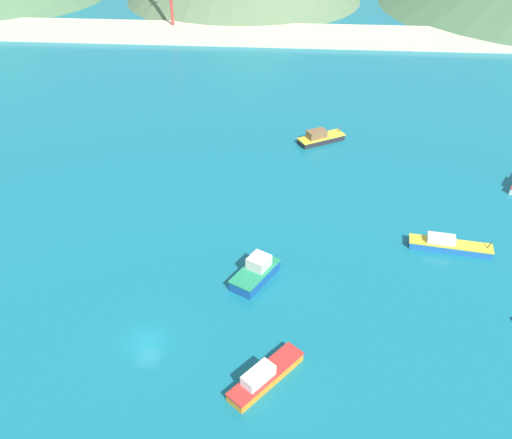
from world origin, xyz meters
TOP-DOWN VIEW (x-y plane):
  - ground at (0.00, 30.00)m, footprint 260.00×280.00m
  - fishing_boat_0 at (35.57, 18.73)m, footprint 10.71×3.56m
  - fishing_boat_1 at (10.95, 11.07)m, footprint 6.08×7.55m
  - fishing_boat_2 at (12.95, -4.16)m, footprint 7.48×8.38m
  - fishing_boat_7 at (19.45, 48.10)m, footprint 8.62×6.59m
  - beach_strip at (0.00, 108.83)m, footprint 247.00×18.54m

SIDE VIEW (x-z plane):
  - ground at x=0.00m, z-range -0.50..0.00m
  - beach_strip at x=0.00m, z-range 0.00..1.20m
  - fishing_boat_0 at x=35.57m, z-range -0.33..1.79m
  - fishing_boat_2 at x=12.95m, z-range -0.32..1.97m
  - fishing_boat_7 at x=19.45m, z-range -0.34..2.06m
  - fishing_boat_1 at x=10.95m, z-range -0.41..2.52m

